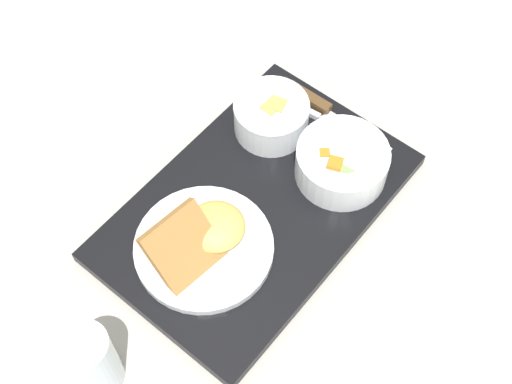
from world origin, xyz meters
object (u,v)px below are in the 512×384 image
Objects in this scene: plate_main at (204,242)px; knife at (317,104)px; spoon at (320,117)px; glass_water at (93,363)px; bowl_soup at (271,115)px; bowl_salad at (342,161)px.

plate_main is 0.29m from knife.
spoon is 1.48× the size of glass_water.
plate_main is 1.09× the size of spoon.
plate_main is at bearing 12.88° from bowl_soup.
bowl_salad reaches higher than bowl_soup.
knife is (-0.07, 0.03, -0.02)m from bowl_soup.
bowl_salad is 1.13× the size of glass_water.
knife is at bearing 130.59° from spoon.
plate_main is at bearing -20.21° from bowl_salad.
plate_main is (0.21, -0.08, -0.01)m from bowl_salad.
bowl_salad is 0.10m from spoon.
knife is 1.59× the size of glass_water.
glass_water is at bearing 7.07° from bowl_soup.
glass_water is at bearing -10.00° from bowl_salad.
bowl_salad is 0.13m from bowl_soup.
bowl_soup is 0.96× the size of glass_water.
knife is (-0.29, -0.02, -0.01)m from plate_main.
glass_water reaches higher than knife.
bowl_soup is 0.08m from spoon.
glass_water reaches higher than spoon.
bowl_soup is at bearing -172.93° from glass_water.
spoon is at bearing -179.48° from glass_water.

